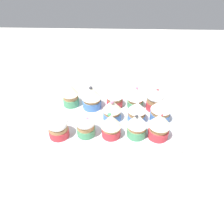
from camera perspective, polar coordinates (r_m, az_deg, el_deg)
name	(u,v)px	position (r cm, az deg, el deg)	size (l,w,h in cm)	color
ground_plane	(112,126)	(72.42, 0.00, -3.55)	(180.00, 180.00, 3.00)	beige
baking_tray	(112,121)	(71.04, 0.00, -2.28)	(38.65, 24.58, 1.20)	silver
cupcake_0	(155,99)	(74.32, 10.80, 3.13)	(5.97, 5.97, 7.25)	#D1333D
cupcake_1	(136,97)	(74.31, 5.97, 3.83)	(5.57, 5.57, 7.76)	#4C9E6B
cupcake_2	(115,97)	(74.47, 0.67, 3.90)	(5.43, 5.43, 7.04)	#D1333D
cupcake_3	(92,97)	(73.87, -5.15, 3.72)	(6.45, 6.45, 7.95)	#477AC6
cupcake_4	(70,94)	(75.78, -10.46, 4.44)	(5.48, 5.48, 8.19)	#4C9E6B
cupcake_5	(161,110)	(69.89, 12.17, 0.47)	(6.13, 6.13, 7.41)	#477AC6
cupcake_6	(137,111)	(69.05, 6.26, 0.33)	(5.53, 5.53, 6.71)	#477AC6
cupcake_7	(111,109)	(68.99, -0.30, 0.66)	(5.74, 5.74, 7.21)	#477AC6
cupcake_8	(159,125)	(63.51, 11.85, -3.28)	(6.12, 6.12, 8.47)	#D1333D
cupcake_9	(137,125)	(63.26, 6.32, -3.26)	(5.69, 5.69, 7.86)	#4C9E6B
cupcake_10	(111,125)	(62.80, -0.29, -3.31)	(5.74, 5.74, 7.86)	#D1333D
cupcake_11	(86,126)	(64.03, -6.65, -3.41)	(5.66, 5.66, 6.57)	#4C9E6B
cupcake_12	(58,127)	(64.86, -13.44, -3.66)	(5.90, 5.90, 6.52)	#D1333D
napkin	(199,118)	(77.87, 21.11, -1.42)	(11.27, 15.16, 0.60)	white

